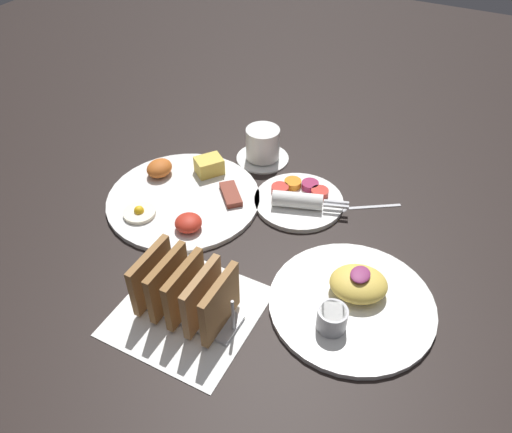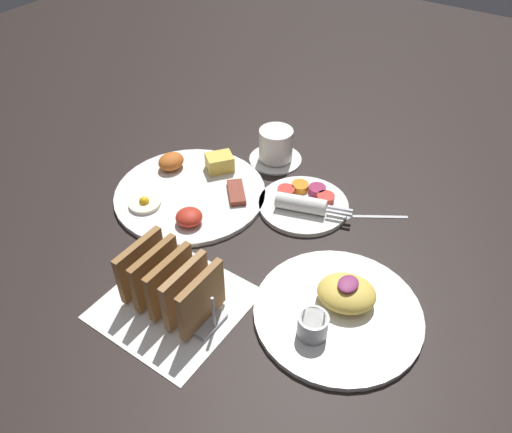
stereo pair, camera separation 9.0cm
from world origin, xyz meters
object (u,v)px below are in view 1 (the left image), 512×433
plate_condiments (299,199)px  coffee_cup (263,146)px  toast_rack (185,291)px  plate_foreground (352,299)px  plate_breakfast (184,196)px

plate_condiments → coffee_cup: 0.18m
coffee_cup → toast_rack: bearing=-168.8°
plate_foreground → toast_rack: 0.27m
plate_condiments → plate_foreground: size_ratio=0.72×
plate_breakfast → plate_condiments: 0.24m
plate_breakfast → plate_condiments: plate_breakfast is taller
plate_breakfast → toast_rack: bearing=-145.2°
toast_rack → coffee_cup: bearing=11.2°
plate_foreground → toast_rack: size_ratio=1.53×
plate_foreground → toast_rack: toast_rack is taller
plate_condiments → toast_rack: (-0.34, 0.05, 0.04)m
plate_foreground → coffee_cup: (0.31, 0.32, 0.02)m
plate_breakfast → plate_foreground: plate_foreground is taller
toast_rack → plate_foreground: bearing=-59.6°
plate_breakfast → coffee_cup: (0.21, -0.08, 0.03)m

